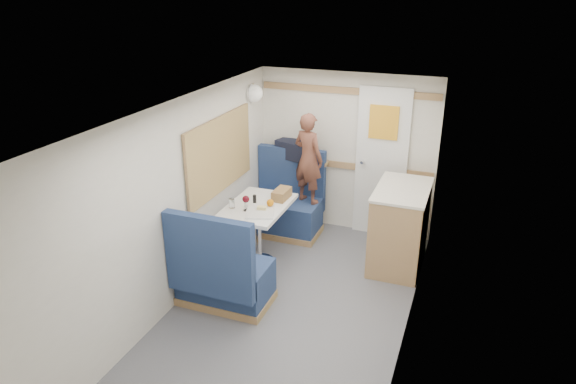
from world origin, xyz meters
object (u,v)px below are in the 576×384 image
at_px(bench_near, 222,278).
at_px(tray, 260,211).
at_px(dome_light, 254,93).
at_px(bench_far, 286,209).
at_px(beer_glass, 276,197).
at_px(dinette_table, 258,218).
at_px(galley_counter, 399,226).
at_px(bread_loaf, 282,194).
at_px(orange_fruit, 270,203).
at_px(wine_glass, 246,200).
at_px(pepper_grinder, 255,199).
at_px(salt_grinder, 246,204).
at_px(cheese_block, 262,208).
at_px(person, 308,158).
at_px(duffel_bag, 295,150).
at_px(tumbler_left, 232,203).

xyz_separation_m(bench_near, tray, (0.10, 0.71, 0.43)).
bearing_deg(dome_light, tray, -63.95).
xyz_separation_m(bench_far, beer_glass, (0.16, -0.70, 0.47)).
xyz_separation_m(dinette_table, dome_light, (-0.39, 0.85, 1.18)).
height_order(galley_counter, beer_glass, galley_counter).
relative_size(bench_near, bread_loaf, 3.94).
height_order(dinette_table, galley_counter, galley_counter).
bearing_deg(bench_far, bread_loaf, -73.14).
xyz_separation_m(orange_fruit, wine_glass, (-0.21, -0.15, 0.07)).
distance_m(dome_light, pepper_grinder, 1.33).
bearing_deg(beer_glass, salt_grinder, -133.45).
distance_m(tray, beer_glass, 0.33).
relative_size(bench_near, wine_glass, 6.25).
bearing_deg(dome_light, orange_fruit, -57.59).
distance_m(dome_light, wine_glass, 1.41).
bearing_deg(cheese_block, wine_glass, -164.41).
relative_size(cheese_block, beer_glass, 0.91).
height_order(galley_counter, orange_fruit, galley_counter).
distance_m(galley_counter, orange_fruit, 1.46).
distance_m(tray, orange_fruit, 0.16).
bearing_deg(salt_grinder, person, 69.11).
relative_size(bench_far, tray, 2.80).
bearing_deg(dinette_table, bench_near, -90.00).
bearing_deg(pepper_grinder, bench_near, -87.34).
xyz_separation_m(dome_light, salt_grinder, (0.30, -0.95, -0.99)).
relative_size(dome_light, beer_glass, 1.89).
height_order(wine_glass, salt_grinder, wine_glass).
relative_size(bench_far, salt_grinder, 12.95).
distance_m(dinette_table, dome_light, 1.51).
relative_size(person, pepper_grinder, 10.90).
xyz_separation_m(person, pepper_grinder, (-0.32, -0.87, -0.23)).
bearing_deg(tray, orange_fruit, 68.72).
distance_m(dinette_table, duffel_bag, 1.21).
relative_size(bench_far, bench_near, 1.00).
bearing_deg(pepper_grinder, tumbler_left, -134.80).
bearing_deg(pepper_grinder, galley_counter, 19.26).
bearing_deg(bench_near, dome_light, 102.82).
height_order(cheese_block, bread_loaf, bread_loaf).
distance_m(bench_near, pepper_grinder, 1.01).
height_order(pepper_grinder, bread_loaf, bread_loaf).
height_order(orange_fruit, bread_loaf, bread_loaf).
distance_m(orange_fruit, beer_glass, 0.18).
relative_size(person, orange_fruit, 14.15).
distance_m(bench_far, bread_loaf, 0.79).
bearing_deg(orange_fruit, tumbler_left, -158.93).
distance_m(wine_glass, beer_glass, 0.40).
distance_m(person, tray, 1.10).
xyz_separation_m(cheese_block, pepper_grinder, (-0.15, 0.15, 0.02)).
bearing_deg(dome_light, tumbler_left, -80.74).
relative_size(galley_counter, orange_fruit, 11.72).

